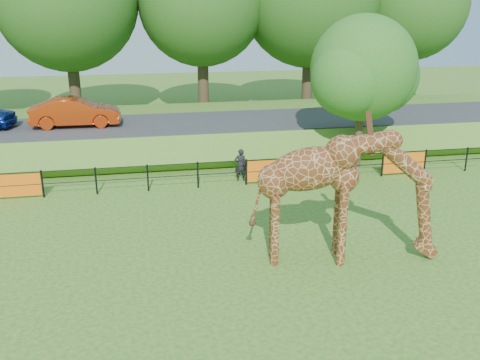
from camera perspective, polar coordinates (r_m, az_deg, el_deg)
The scene contains 9 objects.
ground at distance 14.60m, azimuth -0.81°, elevation -11.12°, with size 90.00×90.00×0.00m, color #316218.
giraffe at distance 15.45m, azimuth 11.40°, elevation -1.78°, with size 5.48×1.01×3.91m, color #5D2D13, non-canonical shape.
perimeter_fence at distance 21.67m, azimuth -4.52°, elevation 0.55°, with size 28.07×0.10×1.10m, color black, non-canonical shape.
embankment at distance 28.84m, azimuth -6.23°, elevation 5.27°, with size 40.00×9.00×1.30m, color #316218.
road at distance 27.22m, azimuth -6.01°, elevation 6.01°, with size 40.00×5.00×0.12m, color #2C2C2E.
car_red at distance 27.26m, azimuth -17.15°, elevation 6.94°, with size 1.48×4.23×1.39m, color #C1360D.
visitor at distance 22.44m, azimuth 0.06°, elevation 1.63°, with size 0.51×0.33×1.39m, color black.
tree_east at distance 24.37m, azimuth 13.17°, elevation 11.14°, with size 5.40×4.71×6.76m.
bg_tree_line at distance 34.73m, azimuth -4.32°, elevation 18.45°, with size 37.30×8.80×11.82m.
Camera 1 is at (-2.18, -12.49, 7.23)m, focal length 40.00 mm.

